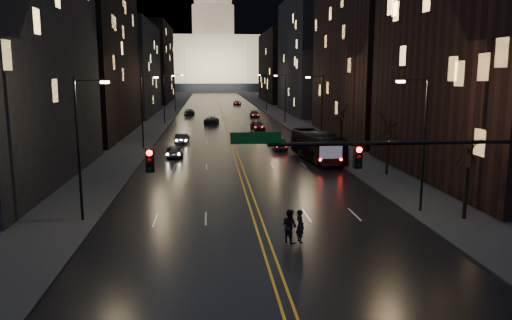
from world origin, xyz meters
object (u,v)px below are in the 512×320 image
object	(u,v)px
receding_car_a	(279,145)
pedestrian_a	(300,226)
traffic_signal	(410,167)
oncoming_car_b	(182,139)
pedestrian_b	(290,226)
oncoming_car_a	(174,151)
bus	(317,146)

from	to	relation	value
receding_car_a	pedestrian_a	size ratio (longest dim) A/B	2.18
traffic_signal	pedestrian_a	bearing A→B (deg)	128.51
oncoming_car_b	pedestrian_b	size ratio (longest dim) A/B	2.15
traffic_signal	pedestrian_a	distance (m)	7.64
oncoming_car_a	pedestrian_b	world-z (taller)	pedestrian_b
pedestrian_b	oncoming_car_b	bearing A→B (deg)	-23.83
bus	receding_car_a	bearing A→B (deg)	105.62
receding_car_a	traffic_signal	bearing A→B (deg)	-91.44
oncoming_car_b	pedestrian_b	distance (m)	40.74
oncoming_car_b	receding_car_a	world-z (taller)	oncoming_car_b
pedestrian_a	pedestrian_b	distance (m)	0.59
oncoming_car_a	pedestrian_b	bearing A→B (deg)	98.67
traffic_signal	oncoming_car_a	xyz separation A→B (m)	(-12.76, 34.01, -4.38)
oncoming_car_a	pedestrian_a	world-z (taller)	pedestrian_a
traffic_signal	pedestrian_b	bearing A→B (deg)	132.43
bus	receding_car_a	world-z (taller)	bus
bus	pedestrian_b	bearing A→B (deg)	-112.63
oncoming_car_a	receding_car_a	bearing A→B (deg)	-168.31
receding_car_a	pedestrian_b	distance (m)	33.43
pedestrian_b	traffic_signal	bearing A→B (deg)	-172.61
bus	pedestrian_b	size ratio (longest dim) A/B	5.85
oncoming_car_a	oncoming_car_b	size ratio (longest dim) A/B	1.04
traffic_signal	oncoming_car_a	distance (m)	36.59
traffic_signal	bus	bearing A→B (deg)	85.19
receding_car_a	pedestrian_b	xyz separation A→B (m)	(-4.07, -33.18, 0.28)
bus	pedestrian_b	xyz separation A→B (m)	(-7.17, -25.79, -0.60)
traffic_signal	pedestrian_b	world-z (taller)	traffic_signal
traffic_signal	oncoming_car_b	bearing A→B (deg)	105.53
oncoming_car_a	pedestrian_a	xyz separation A→B (m)	(8.78, -29.01, 0.21)
oncoming_car_a	oncoming_car_b	world-z (taller)	oncoming_car_a
oncoming_car_b	pedestrian_b	xyz separation A→B (m)	(7.92, -39.96, 0.28)
pedestrian_a	bus	bearing A→B (deg)	-30.24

